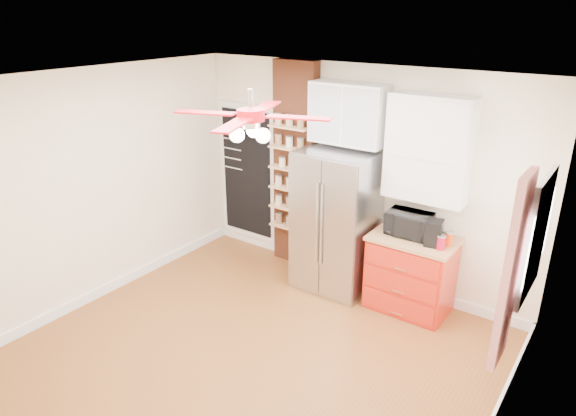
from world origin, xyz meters
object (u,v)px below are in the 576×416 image
Objects in this scene: red_cabinet at (411,273)px; pantry_jar_oats at (282,162)px; ceiling_fan at (251,116)px; coffee_maker at (434,233)px; canister_left at (441,243)px; toaster_oven at (409,224)px; fridge at (336,221)px.

pantry_jar_oats reaches higher than red_cabinet.
coffee_maker is at bearing 54.29° from ceiling_fan.
toaster_oven is at bearing 160.33° from canister_left.
canister_left is 2.27m from pantry_jar_oats.
coffee_maker is (1.21, -0.02, 0.17)m from fridge.
red_cabinet is at bearing -21.95° from toaster_oven.
coffee_maker reaches higher than canister_left.
ceiling_fan is at bearing -134.94° from coffee_maker.
red_cabinet is 6.51× the size of canister_left.
coffee_maker is at bearing -0.90° from fridge.
fridge reaches higher than red_cabinet.
toaster_oven is (-0.09, 0.03, 0.58)m from red_cabinet.
fridge is 1.07m from pantry_jar_oats.
ceiling_fan is at bearing -118.71° from red_cabinet.
pantry_jar_oats is at bearing 177.20° from red_cabinet.
toaster_oven is 1.69× the size of coffee_maker.
ceiling_fan is 2.24m from pantry_jar_oats.
pantry_jar_oats is (-0.96, 1.77, -0.99)m from ceiling_fan.
fridge is 14.88× the size of pantry_jar_oats.
ceiling_fan is 2.47m from canister_left.
coffee_maker is (1.16, 1.61, -1.38)m from ceiling_fan.
toaster_oven is at bearing 160.34° from red_cabinet.
pantry_jar_oats reaches higher than toaster_oven.
ceiling_fan reaches higher than coffee_maker.
fridge is 1.25× the size of ceiling_fan.
fridge is at bearing -177.05° from red_cabinet.
toaster_oven is at bearing -1.93° from pantry_jar_oats.
fridge is at bearing 91.76° from ceiling_fan.
pantry_jar_oats is (-2.22, 0.21, 0.46)m from canister_left.
toaster_oven is at bearing 153.67° from coffee_maker.
coffee_maker is at bearing 152.71° from canister_left.
red_cabinet is 7.99× the size of pantry_jar_oats.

